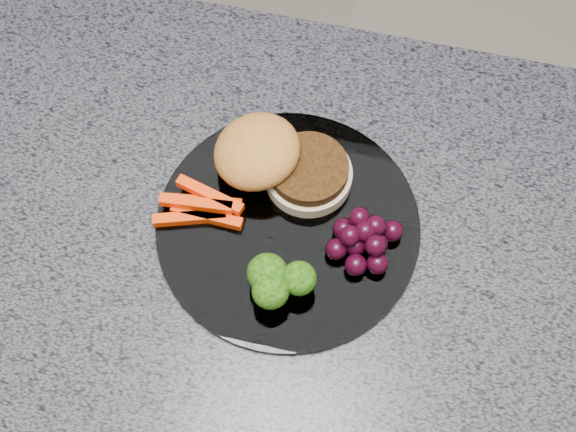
% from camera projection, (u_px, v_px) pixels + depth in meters
% --- Properties ---
extents(island_cabinet, '(1.20, 0.60, 0.86)m').
position_uv_depth(island_cabinet, '(239.00, 375.00, 1.20)').
color(island_cabinet, brown).
rests_on(island_cabinet, ground).
extents(countertop, '(1.20, 0.60, 0.04)m').
position_uv_depth(countertop, '(215.00, 262.00, 0.80)').
color(countertop, '#494953').
rests_on(countertop, island_cabinet).
extents(plate, '(0.26, 0.26, 0.01)m').
position_uv_depth(plate, '(288.00, 226.00, 0.79)').
color(plate, white).
rests_on(plate, countertop).
extents(burger, '(0.14, 0.09, 0.05)m').
position_uv_depth(burger, '(275.00, 161.00, 0.79)').
color(burger, '#C8AF8D').
rests_on(burger, plate).
extents(carrot_sticks, '(0.09, 0.05, 0.02)m').
position_uv_depth(carrot_sticks, '(202.00, 207.00, 0.78)').
color(carrot_sticks, '#F63904').
rests_on(carrot_sticks, plate).
extents(broccoli, '(0.06, 0.05, 0.05)m').
position_uv_depth(broccoli, '(277.00, 281.00, 0.73)').
color(broccoli, olive).
rests_on(broccoli, plate).
extents(grape_bunch, '(0.07, 0.06, 0.04)m').
position_uv_depth(grape_bunch, '(364.00, 239.00, 0.76)').
color(grape_bunch, black).
rests_on(grape_bunch, plate).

